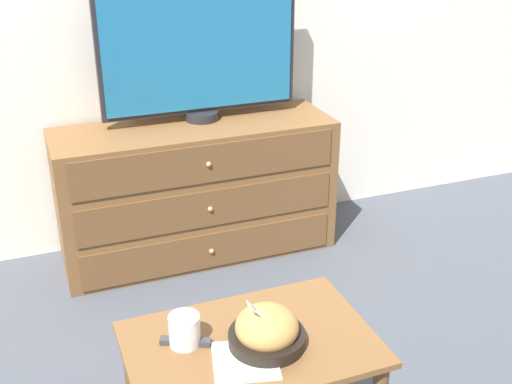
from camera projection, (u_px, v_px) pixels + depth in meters
The scene contains 8 objects.
ground_plane at pixel (211, 225), 3.52m from camera, with size 12.00×12.00×0.00m, color #474C56.
dresser at pixel (197, 191), 3.12m from camera, with size 1.32×0.45×0.67m.
tv at pixel (199, 49), 2.93m from camera, with size 0.93×0.16×0.65m.
coffee_table at pixel (251, 368), 1.86m from camera, with size 0.71×0.47×0.48m.
takeout_bowl at pixel (267, 331), 1.80m from camera, with size 0.22×0.22×0.17m.
drink_cup at pixel (185, 332), 1.80m from camera, with size 0.09×0.09×0.09m.
napkin at pixel (245, 361), 1.75m from camera, with size 0.21×0.21×0.00m.
remote_control at pixel (185, 341), 1.81m from camera, with size 0.14×0.09×0.02m.
Camera 1 is at (-0.89, -3.00, 1.63)m, focal length 45.00 mm.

